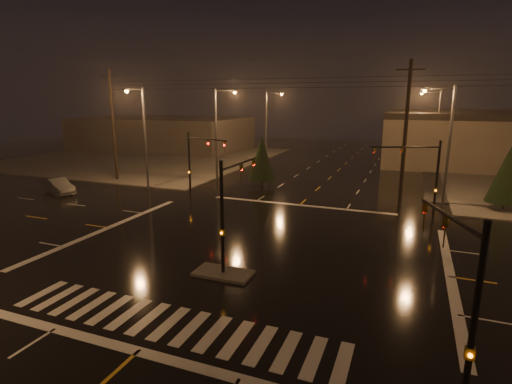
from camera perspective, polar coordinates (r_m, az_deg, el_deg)
ground at (r=24.63m, az=-0.58°, el=-8.05°), size 140.00×140.00×0.00m
sidewalk_nw at (r=64.81m, az=-15.46°, el=4.80°), size 36.00×36.00×0.12m
median_island at (r=21.23m, az=-4.70°, el=-11.46°), size 3.00×1.60×0.15m
crosswalk at (r=17.44m, az=-12.29°, el=-17.84°), size 15.00×2.60×0.01m
stop_bar_near at (r=16.10m, az=-16.48°, el=-20.99°), size 16.00×0.50×0.01m
stop_bar_far at (r=34.58m, az=6.27°, el=-1.86°), size 16.00×0.50×0.01m
commercial_block at (r=77.11m, az=-13.24°, el=8.23°), size 30.00×18.00×5.60m
signal_mast_median at (r=20.80m, az=-3.77°, el=-1.22°), size 0.25×4.59×6.00m
signal_mast_ne at (r=31.85m, az=22.75°, el=2.87°), size 4.84×1.86×6.00m
signal_mast_nw at (r=36.63m, az=-8.48°, el=4.96°), size 4.84×1.86×6.00m
signal_mast_se at (r=12.75m, az=27.31°, el=-12.41°), size 1.55×3.87×6.00m
streetlight_1 at (r=44.11m, az=-5.38°, el=9.03°), size 2.77×0.32×10.00m
streetlight_2 at (r=58.81m, az=1.75°, el=10.09°), size 2.77×0.32×10.00m
streetlight_3 at (r=37.51m, az=25.48°, el=7.12°), size 2.77×0.32×10.00m
streetlight_4 at (r=57.43m, az=24.26°, el=8.88°), size 2.77×0.32×10.00m
streetlight_5 at (r=40.87m, az=-15.86°, el=8.28°), size 0.32×2.77×10.00m
utility_pole_0 at (r=46.80m, az=-19.73°, el=8.97°), size 2.20×0.32×12.00m
utility_pole_1 at (r=35.40m, az=20.56°, el=7.81°), size 2.20×0.32×12.00m
conifer_0 at (r=37.99m, az=32.30°, el=2.14°), size 2.94×2.94×5.29m
conifer_3 at (r=41.27m, az=0.82°, el=4.83°), size 2.89×2.89×5.21m
car_crossing at (r=42.83m, az=-26.42°, el=0.76°), size 4.78×3.12×1.49m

